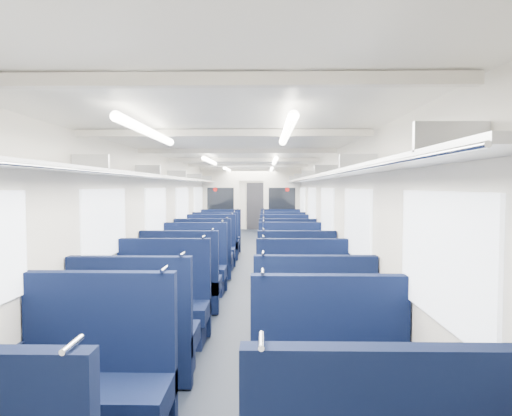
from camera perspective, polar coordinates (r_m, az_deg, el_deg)
The scene contains 31 objects.
floor at distance 10.22m, azimuth -1.04°, elevation -7.55°, with size 2.80×18.00×0.01m, color black.
ceiling at distance 10.07m, azimuth -1.05°, elevation 5.73°, with size 2.80×18.00×0.01m, color white.
wall_left at distance 10.22m, azimuth -8.92°, elevation -0.94°, with size 0.02×18.00×2.35m, color beige.
dado_left at distance 10.30m, azimuth -8.80°, elevation -5.52°, with size 0.03×17.90×0.70m, color black.
wall_right at distance 10.12m, azimuth 6.90°, elevation -0.96°, with size 0.02×18.00×2.35m, color beige.
dado_right at distance 10.20m, azimuth 6.79°, elevation -5.59°, with size 0.03×17.90×0.70m, color black.
wall_far at distance 19.06m, azimuth -0.05°, elevation 0.78°, with size 2.80×0.02×2.35m, color beige.
luggage_rack_left at distance 10.17m, azimuth -7.91°, elevation 3.55°, with size 0.36×17.40×0.18m.
luggage_rack_right at distance 10.08m, azimuth 5.87°, elevation 3.57°, with size 0.36×17.40×0.18m.
windows at distance 9.60m, azimuth -1.15°, elevation 0.33°, with size 2.78×15.60×0.75m.
ceiling_fittings at distance 9.80m, azimuth -1.11°, elevation 5.46°, with size 2.70×16.06×0.11m.
end_door at distance 19.01m, azimuth -0.06°, elevation 0.25°, with size 0.75×0.06×2.00m, color black.
bulkhead at distance 12.69m, azimuth -0.61°, elevation 0.06°, with size 2.80×0.10×2.35m.
seat_2 at distance 3.57m, azimuth -20.10°, elevation -21.26°, with size 1.11×0.61×1.24m.
seat_3 at distance 3.32m, azimuth 9.71°, elevation -23.08°, with size 1.11×0.61×1.24m.
seat_4 at distance 4.47m, azimuth -15.18°, elevation -16.18°, with size 1.11×0.61×1.24m.
seat_5 at distance 4.41m, azimuth 7.28°, elevation -16.38°, with size 1.11×0.61×1.24m.
seat_6 at distance 5.46m, azimuth -11.98°, elevation -12.65°, with size 1.11×0.61×1.24m.
seat_7 at distance 5.35m, azimuth 6.10°, elevation -12.92°, with size 1.11×0.61×1.24m.
seat_8 at distance 6.64m, azimuth -9.52°, elevation -9.85°, with size 1.11×0.61×1.24m.
seat_9 at distance 6.57m, azimuth 5.12°, elevation -9.96°, with size 1.11×0.61×1.24m.
seat_10 at distance 7.73m, azimuth -7.97°, elevation -8.04°, with size 1.11×0.61×1.24m.
seat_11 at distance 7.78m, azimuth 4.47°, elevation -7.96°, with size 1.11×0.61×1.24m.
seat_12 at distance 8.94m, azimuth -6.71°, elevation -6.57°, with size 1.11×0.61×1.24m.
seat_13 at distance 8.89m, azimuth 4.04°, elevation -6.62°, with size 1.11×0.61×1.24m.
seat_14 at distance 9.99m, azimuth -5.88°, elevation -5.58°, with size 1.11×0.61×1.24m.
seat_15 at distance 9.92m, azimuth 3.72°, elevation -5.64°, with size 1.11×0.61×1.24m.
seat_16 at distance 11.14m, azimuth -5.15°, elevation -4.72°, with size 1.11×0.61×1.24m.
seat_17 at distance 11.18m, azimuth 3.42°, elevation -4.69°, with size 1.11×0.61×1.24m.
seat_18 at distance 12.16m, azimuth -4.62°, elevation -4.09°, with size 1.11×0.61×1.24m.
seat_19 at distance 12.25m, azimuth 3.21°, elevation -4.04°, with size 1.11×0.61×1.24m.
Camera 1 is at (0.37, -10.05, 1.82)m, focal length 31.16 mm.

